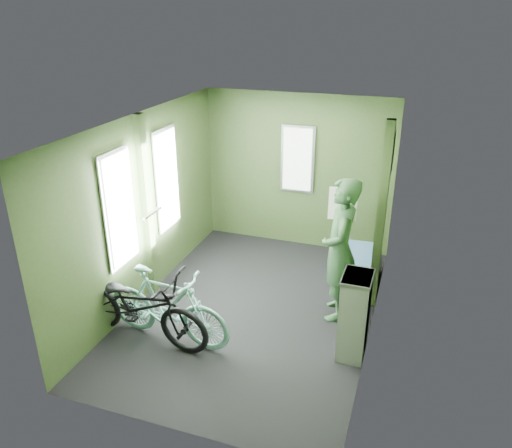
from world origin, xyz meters
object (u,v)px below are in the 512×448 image
Objects in this scene: bench_seat at (361,267)px; bicycle_black at (142,339)px; bicycle_mint at (170,340)px; waste_box at (354,316)px; passenger at (340,250)px.

bicycle_black is at bearing -141.18° from bench_seat.
bicycle_black is at bearing 110.62° from bicycle_mint.
bicycle_mint is (0.29, 0.08, 0.00)m from bicycle_black.
waste_box is at bearing -73.03° from bicycle_mint.
bench_seat is at bearing 94.50° from waste_box.
waste_box is at bearing -89.45° from bench_seat.
bicycle_mint is 0.87× the size of passenger.
bicycle_mint is 2.16m from passenger.
waste_box is at bearing -71.90° from bicycle_black.
passenger reaches higher than bench_seat.
passenger is 0.85m from waste_box.
bicycle_black is 1.14× the size of bicycle_mint.
passenger is 1.80× the size of waste_box.
bicycle_black is 0.31m from bicycle_mint.
bench_seat is at bearing -39.49° from bicycle_mint.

